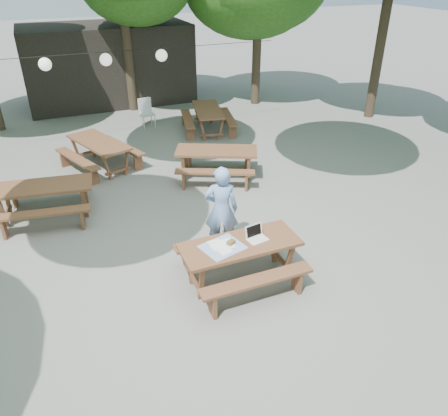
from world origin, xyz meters
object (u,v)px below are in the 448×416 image
main_picnic_table (240,261)px  woman (221,209)px  picnic_table_nw (45,201)px  plastic_chair (147,119)px

main_picnic_table → woman: 1.09m
picnic_table_nw → main_picnic_table: bearing=-41.7°
woman → plastic_chair: 7.51m
woman → plastic_chair: bearing=-72.2°
plastic_chair → main_picnic_table: bearing=-97.1°
main_picnic_table → woman: size_ratio=1.17×
main_picnic_table → picnic_table_nw: same height
main_picnic_table → plastic_chair: 8.47m
main_picnic_table → picnic_table_nw: 4.58m
woman → plastic_chair: size_ratio=1.90×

